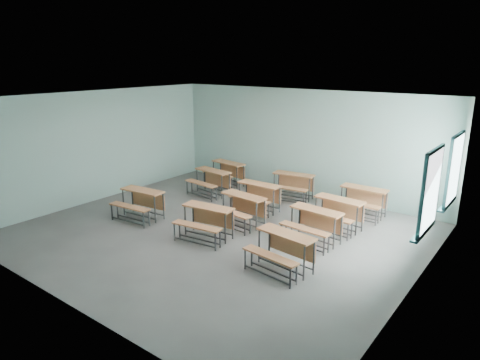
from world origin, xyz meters
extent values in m
cube|color=slate|center=(0.00, 0.00, -0.01)|extent=(9.00, 8.00, 0.02)
cube|color=silver|center=(0.00, 0.00, 3.21)|extent=(9.00, 8.00, 0.02)
cube|color=#96BCB2|center=(0.00, 4.01, 1.60)|extent=(9.00, 0.02, 3.20)
cube|color=#96BCB2|center=(0.00, -4.01, 1.60)|extent=(9.00, 0.02, 3.20)
cube|color=#96BCB2|center=(-4.51, 0.00, 1.60)|extent=(0.02, 8.00, 3.20)
cube|color=#96BCB2|center=(4.51, 0.00, 1.60)|extent=(0.02, 8.00, 3.20)
cube|color=#1B474C|center=(4.47, 2.80, 0.93)|extent=(0.06, 1.20, 0.06)
cube|color=#1B474C|center=(4.47, 2.80, 2.47)|extent=(0.06, 1.20, 0.06)
cube|color=#1B474C|center=(4.47, 2.23, 1.70)|extent=(0.06, 0.06, 1.60)
cube|color=#1B474C|center=(4.47, 3.37, 1.70)|extent=(0.06, 0.06, 1.60)
cube|color=#1B474C|center=(4.47, 2.80, 1.70)|extent=(0.04, 0.04, 1.48)
cube|color=#1B474C|center=(4.47, 2.80, 1.70)|extent=(0.04, 1.08, 0.04)
cube|color=#1B474C|center=(4.43, 2.80, 0.87)|extent=(0.14, 1.28, 0.04)
cube|color=white|center=(4.50, 2.80, 1.70)|extent=(0.01, 1.08, 1.48)
cube|color=#1B474C|center=(4.47, 0.80, 0.93)|extent=(0.06, 1.20, 0.06)
cube|color=#1B474C|center=(4.47, 0.80, 2.47)|extent=(0.06, 1.20, 0.06)
cube|color=#1B474C|center=(4.47, 0.23, 1.70)|extent=(0.06, 0.06, 1.60)
cube|color=#1B474C|center=(4.47, 1.37, 1.70)|extent=(0.06, 0.06, 1.60)
cube|color=#1B474C|center=(4.47, 0.80, 1.70)|extent=(0.04, 0.04, 1.48)
cube|color=#1B474C|center=(4.47, 0.80, 1.70)|extent=(0.04, 1.08, 0.04)
cube|color=#1B474C|center=(4.43, 0.80, 0.87)|extent=(0.14, 1.28, 0.04)
cube|color=white|center=(4.50, 0.80, 1.70)|extent=(0.01, 1.08, 1.48)
cube|color=#AA673D|center=(-2.25, -0.41, 0.74)|extent=(1.25, 0.52, 0.04)
cube|color=#AA673D|center=(-2.27, -0.23, 0.43)|extent=(1.15, 0.13, 0.42)
cylinder|color=#37393C|center=(-2.79, -0.63, 0.36)|extent=(0.04, 0.04, 0.72)
cylinder|color=#37393C|center=(-1.68, -0.52, 0.36)|extent=(0.04, 0.04, 0.72)
cylinder|color=#37393C|center=(-2.82, -0.31, 0.36)|extent=(0.04, 0.04, 0.72)
cylinder|color=#37393C|center=(-1.71, -0.20, 0.36)|extent=(0.04, 0.04, 0.72)
cube|color=#37393C|center=(-2.24, -0.57, 0.10)|extent=(1.11, 0.14, 0.03)
cube|color=#37393C|center=(-2.27, -0.25, 0.10)|extent=(1.11, 0.14, 0.03)
cube|color=#AA673D|center=(-2.20, -0.90, 0.44)|extent=(1.24, 0.37, 0.04)
cylinder|color=#37393C|center=(-2.75, -1.05, 0.21)|extent=(0.04, 0.04, 0.42)
cylinder|color=#37393C|center=(-1.64, -0.94, 0.21)|extent=(0.04, 0.04, 0.42)
cylinder|color=#37393C|center=(-2.77, -0.86, 0.21)|extent=(0.04, 0.04, 0.42)
cylinder|color=#37393C|center=(-1.66, -0.75, 0.21)|extent=(0.04, 0.04, 0.42)
cube|color=#37393C|center=(-2.19, -0.99, 0.08)|extent=(1.11, 0.14, 0.03)
cube|color=#37393C|center=(-2.21, -0.80, 0.08)|extent=(1.11, 0.14, 0.03)
cube|color=#AA673D|center=(-0.02, -0.35, 0.74)|extent=(1.26, 0.56, 0.04)
cube|color=#AA673D|center=(-0.04, -0.17, 0.43)|extent=(1.15, 0.17, 0.42)
cylinder|color=#37393C|center=(-0.55, -0.59, 0.36)|extent=(0.04, 0.04, 0.72)
cylinder|color=#37393C|center=(0.55, -0.44, 0.36)|extent=(0.04, 0.04, 0.72)
cylinder|color=#37393C|center=(-0.59, -0.27, 0.36)|extent=(0.04, 0.04, 0.72)
cylinder|color=#37393C|center=(0.51, -0.12, 0.36)|extent=(0.04, 0.04, 0.72)
cube|color=#37393C|center=(0.00, -0.52, 0.10)|extent=(1.11, 0.18, 0.03)
cube|color=#37393C|center=(-0.04, -0.19, 0.10)|extent=(1.11, 0.18, 0.03)
cube|color=#AA673D|center=(0.04, -0.84, 0.44)|extent=(1.24, 0.41, 0.04)
cylinder|color=#37393C|center=(-0.50, -1.01, 0.21)|extent=(0.04, 0.04, 0.42)
cylinder|color=#37393C|center=(0.61, -0.86, 0.21)|extent=(0.04, 0.04, 0.42)
cylinder|color=#37393C|center=(-0.52, -0.82, 0.21)|extent=(0.04, 0.04, 0.42)
cylinder|color=#37393C|center=(0.58, -0.67, 0.21)|extent=(0.04, 0.04, 0.42)
cube|color=#37393C|center=(0.06, -0.93, 0.08)|extent=(1.11, 0.18, 0.03)
cube|color=#37393C|center=(0.03, -0.74, 0.08)|extent=(1.11, 0.18, 0.03)
cube|color=#AA673D|center=(2.25, -0.62, 0.74)|extent=(1.26, 0.54, 0.04)
cube|color=#AA673D|center=(2.27, -0.44, 0.43)|extent=(1.15, 0.15, 0.42)
cylinder|color=#37393C|center=(1.67, -0.72, 0.36)|extent=(0.04, 0.04, 0.72)
cylinder|color=#37393C|center=(2.78, -0.85, 0.36)|extent=(0.04, 0.04, 0.72)
cylinder|color=#37393C|center=(1.71, -0.40, 0.36)|extent=(0.04, 0.04, 0.72)
cylinder|color=#37393C|center=(2.82, -0.52, 0.36)|extent=(0.04, 0.04, 0.72)
cube|color=#37393C|center=(2.23, -0.78, 0.10)|extent=(1.11, 0.16, 0.03)
cube|color=#37393C|center=(2.26, -0.46, 0.10)|extent=(1.11, 0.16, 0.03)
cube|color=#AA673D|center=(2.19, -1.11, 0.44)|extent=(1.24, 0.39, 0.04)
cylinder|color=#37393C|center=(1.63, -1.14, 0.21)|extent=(0.04, 0.04, 0.42)
cylinder|color=#37393C|center=(2.73, -1.26, 0.21)|extent=(0.04, 0.04, 0.42)
cylinder|color=#37393C|center=(1.65, -0.95, 0.21)|extent=(0.04, 0.04, 0.42)
cylinder|color=#37393C|center=(2.76, -1.07, 0.21)|extent=(0.04, 0.04, 0.42)
cube|color=#37393C|center=(2.18, -1.20, 0.08)|extent=(1.11, 0.16, 0.03)
cube|color=#37393C|center=(2.20, -1.01, 0.08)|extent=(1.11, 0.16, 0.03)
cube|color=#AA673D|center=(0.13, 0.83, 0.74)|extent=(1.25, 0.52, 0.04)
cube|color=#AA673D|center=(0.15, 1.01, 0.43)|extent=(1.15, 0.13, 0.42)
cylinder|color=#37393C|center=(-0.44, 0.72, 0.36)|extent=(0.04, 0.04, 0.72)
cylinder|color=#37393C|center=(0.67, 0.61, 0.36)|extent=(0.04, 0.04, 0.72)
cylinder|color=#37393C|center=(-0.41, 1.04, 0.36)|extent=(0.04, 0.04, 0.72)
cylinder|color=#37393C|center=(0.70, 0.94, 0.36)|extent=(0.04, 0.04, 0.72)
cube|color=#37393C|center=(0.11, 0.66, 0.10)|extent=(1.11, 0.13, 0.03)
cube|color=#37393C|center=(0.14, 0.99, 0.10)|extent=(1.11, 0.13, 0.03)
cube|color=#AA673D|center=(0.08, 0.34, 0.44)|extent=(1.24, 0.36, 0.04)
cylinder|color=#37393C|center=(-0.48, 0.30, 0.21)|extent=(0.04, 0.04, 0.42)
cylinder|color=#37393C|center=(0.63, 0.19, 0.21)|extent=(0.04, 0.04, 0.42)
cylinder|color=#37393C|center=(-0.46, 0.49, 0.21)|extent=(0.04, 0.04, 0.42)
cylinder|color=#37393C|center=(0.65, 0.39, 0.21)|extent=(0.04, 0.04, 0.42)
cube|color=#37393C|center=(0.07, 0.25, 0.08)|extent=(1.11, 0.13, 0.03)
cube|color=#37393C|center=(0.09, 0.44, 0.08)|extent=(1.11, 0.13, 0.03)
cube|color=#AA673D|center=(2.09, 0.97, 0.74)|extent=(1.24, 0.49, 0.04)
cube|color=#AA673D|center=(2.10, 1.16, 0.43)|extent=(1.16, 0.10, 0.42)
cylinder|color=#37393C|center=(1.52, 0.85, 0.36)|extent=(0.04, 0.04, 0.72)
cylinder|color=#37393C|center=(2.63, 0.77, 0.36)|extent=(0.04, 0.04, 0.72)
cylinder|color=#37393C|center=(1.54, 1.17, 0.36)|extent=(0.04, 0.04, 0.72)
cylinder|color=#37393C|center=(2.66, 1.10, 0.36)|extent=(0.04, 0.04, 0.72)
cube|color=#37393C|center=(2.08, 0.81, 0.10)|extent=(1.12, 0.11, 0.03)
cube|color=#37393C|center=(2.10, 1.14, 0.10)|extent=(1.12, 0.11, 0.03)
cube|color=#AA673D|center=(2.05, 0.49, 0.44)|extent=(1.23, 0.34, 0.04)
cylinder|color=#37393C|center=(1.49, 0.43, 0.21)|extent=(0.04, 0.04, 0.42)
cylinder|color=#37393C|center=(2.60, 0.35, 0.21)|extent=(0.04, 0.04, 0.42)
cylinder|color=#37393C|center=(1.50, 0.62, 0.21)|extent=(0.04, 0.04, 0.42)
cylinder|color=#37393C|center=(2.62, 0.55, 0.21)|extent=(0.04, 0.04, 0.42)
cube|color=#37393C|center=(2.05, 0.39, 0.08)|extent=(1.12, 0.11, 0.03)
cube|color=#37393C|center=(2.06, 0.58, 0.08)|extent=(1.12, 0.11, 0.03)
cube|color=#AA673D|center=(-2.12, 2.26, 0.74)|extent=(1.26, 0.54, 0.04)
cube|color=#AA673D|center=(-2.10, 2.45, 0.43)|extent=(1.15, 0.15, 0.42)
cylinder|color=#37393C|center=(-2.69, 2.16, 0.36)|extent=(0.04, 0.04, 0.72)
cylinder|color=#37393C|center=(-1.58, 2.03, 0.36)|extent=(0.04, 0.04, 0.72)
cylinder|color=#37393C|center=(-2.65, 2.48, 0.36)|extent=(0.04, 0.04, 0.72)
cylinder|color=#37393C|center=(-1.54, 2.36, 0.36)|extent=(0.04, 0.04, 0.72)
cube|color=#37393C|center=(-2.14, 2.10, 0.10)|extent=(1.11, 0.16, 0.03)
cube|color=#37393C|center=(-2.10, 2.42, 0.10)|extent=(1.11, 0.16, 0.03)
cube|color=#AA673D|center=(-2.17, 1.78, 0.44)|extent=(1.24, 0.39, 0.04)
cylinder|color=#37393C|center=(-2.74, 1.74, 0.21)|extent=(0.04, 0.04, 0.42)
cylinder|color=#37393C|center=(-1.63, 1.62, 0.21)|extent=(0.04, 0.04, 0.42)
cylinder|color=#37393C|center=(-2.72, 1.93, 0.21)|extent=(0.04, 0.04, 0.42)
cylinder|color=#37393C|center=(-1.61, 1.81, 0.21)|extent=(0.04, 0.04, 0.42)
cube|color=#37393C|center=(-2.18, 1.68, 0.08)|extent=(1.11, 0.16, 0.03)
cube|color=#37393C|center=(-2.16, 1.87, 0.08)|extent=(1.11, 0.16, 0.03)
cube|color=#AA673D|center=(-0.13, 1.91, 0.74)|extent=(1.22, 0.42, 0.04)
cube|color=#AA673D|center=(-0.13, 2.09, 0.43)|extent=(1.16, 0.03, 0.42)
cylinder|color=#37393C|center=(-0.69, 1.74, 0.36)|extent=(0.04, 0.04, 0.72)
cylinder|color=#37393C|center=(0.43, 1.75, 0.36)|extent=(0.04, 0.04, 0.72)
cylinder|color=#37393C|center=(-0.69, 2.06, 0.36)|extent=(0.04, 0.04, 0.72)
cylinder|color=#37393C|center=(0.43, 2.08, 0.36)|extent=(0.04, 0.04, 0.72)
cube|color=#37393C|center=(-0.13, 1.74, 0.10)|extent=(1.12, 0.04, 0.03)
cube|color=#37393C|center=(-0.13, 2.07, 0.10)|extent=(1.12, 0.04, 0.03)
cube|color=#AA673D|center=(-0.13, 1.42, 0.44)|extent=(1.22, 0.27, 0.04)
cylinder|color=#37393C|center=(-0.68, 1.32, 0.21)|extent=(0.04, 0.04, 0.42)
cylinder|color=#37393C|center=(0.43, 1.33, 0.21)|extent=(0.04, 0.04, 0.42)
cylinder|color=#37393C|center=(-0.68, 1.51, 0.21)|extent=(0.04, 0.04, 0.42)
cylinder|color=#37393C|center=(0.43, 1.52, 0.21)|extent=(0.04, 0.04, 0.42)
cube|color=#37393C|center=(-0.12, 1.32, 0.08)|extent=(1.12, 0.04, 0.03)
cube|color=#37393C|center=(-0.13, 1.52, 0.08)|extent=(1.12, 0.04, 0.03)
cube|color=#AA673D|center=(2.18, 2.00, 0.74)|extent=(1.24, 0.49, 0.04)
cube|color=#AA673D|center=(2.19, 2.19, 0.43)|extent=(1.16, 0.10, 0.42)
cylinder|color=#37393C|center=(1.61, 1.87, 0.36)|extent=(0.04, 0.04, 0.72)
cylinder|color=#37393C|center=(2.72, 1.80, 0.36)|extent=(0.04, 0.04, 0.72)
cylinder|color=#37393C|center=(1.63, 2.20, 0.36)|extent=(0.04, 0.04, 0.72)
cylinder|color=#37393C|center=(2.75, 2.12, 0.36)|extent=(0.04, 0.04, 0.72)
cube|color=#37393C|center=(2.17, 1.84, 0.10)|extent=(1.12, 0.10, 0.03)
cube|color=#37393C|center=(2.19, 2.16, 0.10)|extent=(1.12, 0.10, 0.03)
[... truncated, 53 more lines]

